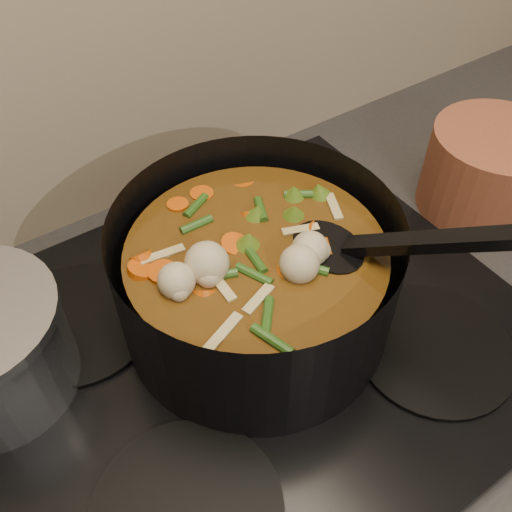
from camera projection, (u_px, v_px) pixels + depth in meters
counter at (254, 492)px, 1.00m from camera, size 2.64×0.64×0.91m
stovetop at (253, 340)px, 0.67m from camera, size 0.62×0.54×0.03m
stockpot at (257, 278)px, 0.63m from camera, size 0.38×0.40×0.23m
terracotta_crock at (488, 172)px, 0.80m from camera, size 0.22×0.22×0.12m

